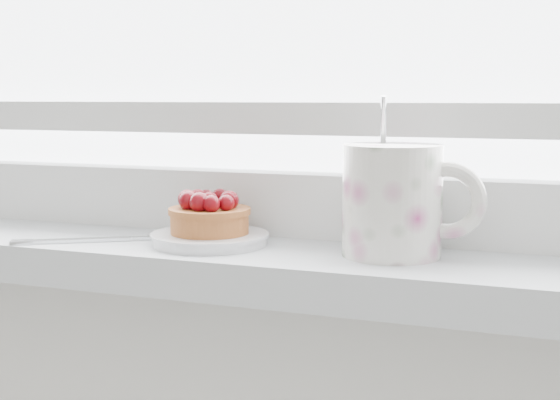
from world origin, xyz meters
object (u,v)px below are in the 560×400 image
at_px(saucer, 210,239).
at_px(fork, 114,239).
at_px(raspberry_tart, 209,214).
at_px(floral_mug, 396,198).

xyz_separation_m(saucer, fork, (-0.11, -0.02, -0.00)).
distance_m(raspberry_tart, fork, 0.11).
relative_size(floral_mug, fork, 0.80).
bearing_deg(floral_mug, saucer, -176.96).
xyz_separation_m(raspberry_tart, fork, (-0.10, -0.02, -0.03)).
xyz_separation_m(saucer, raspberry_tart, (-0.00, 0.00, 0.03)).
height_order(saucer, raspberry_tart, raspberry_tart).
bearing_deg(floral_mug, raspberry_tart, -176.98).
xyz_separation_m(raspberry_tart, floral_mug, (0.19, 0.01, 0.02)).
relative_size(saucer, raspberry_tart, 1.44).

